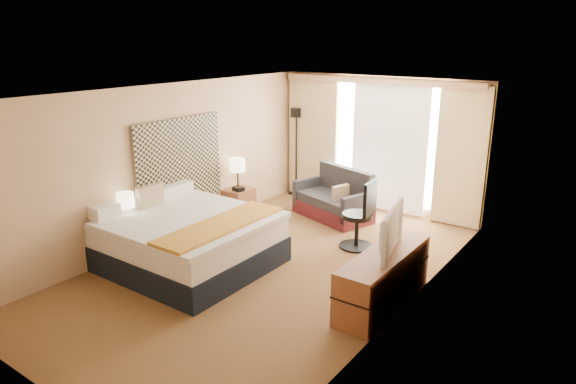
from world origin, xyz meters
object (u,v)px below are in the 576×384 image
Objects in this scene: nightstand_right at (239,203)px; lamp_right at (237,166)px; bed at (188,239)px; television at (385,229)px; nightstand_left at (131,244)px; loveseat at (335,202)px; lamp_left at (125,201)px; floor_lamp at (296,134)px; media_dresser at (384,278)px; desk_chair at (361,218)px.

lamp_right is (0.02, -0.03, 0.74)m from nightstand_right.
television is at bearing 13.78° from bed.
loveseat is at bearing 67.01° from nightstand_left.
lamp_right is at bearing -54.69° from nightstand_right.
television is at bearing 16.90° from lamp_left.
floor_lamp is 4.86m from television.
nightstand_right is 1.02× the size of lamp_left.
media_dresser is 3.33× the size of lamp_left.
media_dresser is 3.32m from loveseat.
television is (3.65, -1.39, 0.72)m from nightstand_right.
loveseat is at bearing 131.43° from media_dresser.
lamp_left is at bearing -164.12° from media_dresser.
loveseat is 1.46× the size of desk_chair.
lamp_left is at bearing -90.92° from floor_lamp.
television is (3.61, -3.24, -0.34)m from floor_lamp.
nightstand_left is at bearing -90.50° from lamp_right.
floor_lamp reaches higher than lamp_left.
loveseat is at bearing -29.03° from floor_lamp.
nightstand_right is 3.97m from television.
media_dresser is 0.96× the size of floor_lamp.
lamp_left reaches higher than nightstand_right.
media_dresser is 0.65m from television.
media_dresser is at bearing -21.40° from nightstand_right.
floor_lamp is (-3.66, 3.30, 0.98)m from media_dresser.
nightstand_left is 3.61m from desk_chair.
loveseat is 1.53m from desk_chair.
nightstand_right is at bearing 158.60° from media_dresser.
bed reaches higher than loveseat.
television reaches higher than bed.
nightstand_right is at bearing -91.36° from floor_lamp.
bed is 3.83× the size of lamp_right.
bed is 4.12m from floor_lamp.
media_dresser is at bearing 15.84° from nightstand_left.
lamp_left is (-3.73, -1.06, 0.62)m from media_dresser.
loveseat is 0.89× the size of floor_lamp.
nightstand_left is 3.88m from television.
nightstand_right is 0.92× the size of lamp_right.
nightstand_left is 1.00× the size of nightstand_right.
television reaches higher than media_dresser.
lamp_right is (-1.48, -1.07, 0.71)m from loveseat.
bed is at bearing -79.03° from floor_lamp.
bed is 2.75m from desk_chair.
media_dresser is at bearing -21.10° from lamp_right.
floor_lamp is 1.91m from lamp_right.
floor_lamp is 1.85× the size of television.
bed is 1.38× the size of loveseat.
lamp_right reaches higher than nightstand_right.
loveseat is (1.50, 3.54, 0.03)m from nightstand_left.
nightstand_right is at bearing 56.27° from television.
lamp_left is (-0.03, -2.51, 0.69)m from nightstand_right.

